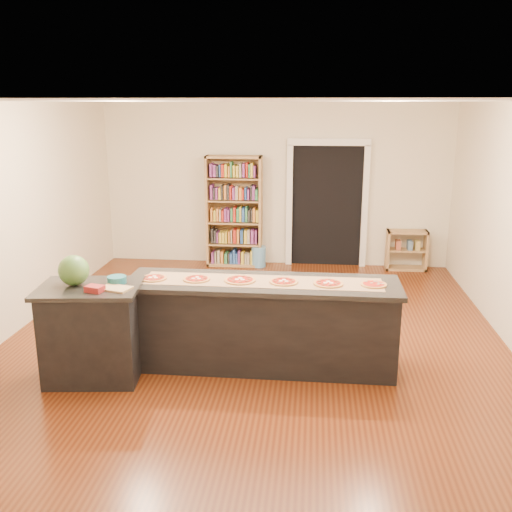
# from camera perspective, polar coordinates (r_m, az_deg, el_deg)

# --- Properties ---
(room) EXTENTS (6.00, 7.00, 2.80)m
(room) POSITION_cam_1_polar(r_m,az_deg,el_deg) (6.56, -0.18, 2.92)
(room) COLOR beige
(room) RESTS_ON ground
(doorway) EXTENTS (1.40, 0.09, 2.21)m
(doorway) POSITION_cam_1_polar(r_m,az_deg,el_deg) (9.97, 7.12, 5.82)
(doorway) COLOR black
(doorway) RESTS_ON room
(kitchen_island) EXTENTS (2.90, 0.79, 0.96)m
(kitchen_island) POSITION_cam_1_polar(r_m,az_deg,el_deg) (6.18, 0.58, -6.77)
(kitchen_island) COLOR black
(kitchen_island) RESTS_ON ground
(side_counter) EXTENTS (1.01, 0.74, 1.00)m
(side_counter) POSITION_cam_1_polar(r_m,az_deg,el_deg) (6.13, -16.04, -7.33)
(side_counter) COLOR black
(side_counter) RESTS_ON ground
(bookshelf) EXTENTS (0.96, 0.34, 1.92)m
(bookshelf) POSITION_cam_1_polar(r_m,az_deg,el_deg) (9.93, -2.19, 4.46)
(bookshelf) COLOR tan
(bookshelf) RESTS_ON ground
(low_shelf) EXTENTS (0.68, 0.29, 0.68)m
(low_shelf) POSITION_cam_1_polar(r_m,az_deg,el_deg) (10.11, 14.81, 0.58)
(low_shelf) COLOR tan
(low_shelf) RESTS_ON ground
(waste_bin) EXTENTS (0.25, 0.25, 0.36)m
(waste_bin) POSITION_cam_1_polar(r_m,az_deg,el_deg) (9.99, 0.26, -0.03)
(waste_bin) COLOR #5893C4
(waste_bin) RESTS_ON ground
(kraft_paper) EXTENTS (2.52, 0.46, 0.00)m
(kraft_paper) POSITION_cam_1_polar(r_m,az_deg,el_deg) (6.02, 0.59, -2.54)
(kraft_paper) COLOR #916F4B
(kraft_paper) RESTS_ON kitchen_island
(watermelon) EXTENTS (0.31, 0.31, 0.31)m
(watermelon) POSITION_cam_1_polar(r_m,az_deg,el_deg) (6.01, -17.77, -1.37)
(watermelon) COLOR #144214
(watermelon) RESTS_ON side_counter
(cutting_board) EXTENTS (0.34, 0.27, 0.02)m
(cutting_board) POSITION_cam_1_polar(r_m,az_deg,el_deg) (5.80, -13.86, -3.16)
(cutting_board) COLOR tan
(cutting_board) RESTS_ON side_counter
(package_red) EXTENTS (0.20, 0.16, 0.06)m
(package_red) POSITION_cam_1_polar(r_m,az_deg,el_deg) (5.77, -15.83, -3.17)
(package_red) COLOR maroon
(package_red) RESTS_ON side_counter
(package_teal) EXTENTS (0.19, 0.19, 0.07)m
(package_teal) POSITION_cam_1_polar(r_m,az_deg,el_deg) (5.98, -13.75, -2.32)
(package_teal) COLOR #195966
(package_teal) RESTS_ON side_counter
(pizza_a) EXTENTS (0.29, 0.29, 0.02)m
(pizza_a) POSITION_cam_1_polar(r_m,az_deg,el_deg) (6.19, -10.20, -2.18)
(pizza_a) COLOR #B68446
(pizza_a) RESTS_ON kitchen_island
(pizza_b) EXTENTS (0.27, 0.27, 0.02)m
(pizza_b) POSITION_cam_1_polar(r_m,az_deg,el_deg) (6.09, -5.96, -2.29)
(pizza_b) COLOR #B68446
(pizza_b) RESTS_ON kitchen_island
(pizza_c) EXTENTS (0.32, 0.32, 0.02)m
(pizza_c) POSITION_cam_1_polar(r_m,az_deg,el_deg) (6.03, -1.62, -2.41)
(pizza_c) COLOR #B68446
(pizza_c) RESTS_ON kitchen_island
(pizza_d) EXTENTS (0.29, 0.29, 0.02)m
(pizza_d) POSITION_cam_1_polar(r_m,az_deg,el_deg) (5.98, 2.79, -2.57)
(pizza_d) COLOR #B68446
(pizza_d) RESTS_ON kitchen_island
(pizza_e) EXTENTS (0.30, 0.30, 0.02)m
(pizza_e) POSITION_cam_1_polar(r_m,az_deg,el_deg) (5.96, 7.24, -2.73)
(pizza_e) COLOR #B68446
(pizza_e) RESTS_ON kitchen_island
(pizza_f) EXTENTS (0.27, 0.27, 0.02)m
(pizza_f) POSITION_cam_1_polar(r_m,az_deg,el_deg) (6.00, 11.67, -2.79)
(pizza_f) COLOR #B68446
(pizza_f) RESTS_ON kitchen_island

